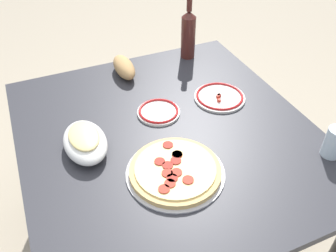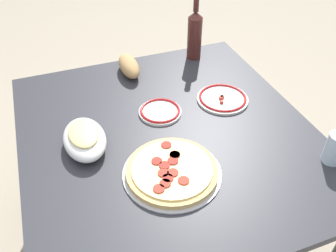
{
  "view_description": "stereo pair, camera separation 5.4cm",
  "coord_description": "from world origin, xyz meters",
  "px_view_note": "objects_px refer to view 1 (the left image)",
  "views": [
    {
      "loc": [
        0.95,
        -0.41,
        1.63
      ],
      "look_at": [
        0.0,
        0.0,
        0.76
      ],
      "focal_mm": 38.43,
      "sensor_mm": 36.0,
      "label": 1
    },
    {
      "loc": [
        0.97,
        -0.36,
        1.63
      ],
      "look_at": [
        0.0,
        0.0,
        0.76
      ],
      "focal_mm": 38.43,
      "sensor_mm": 36.0,
      "label": 2
    }
  ],
  "objects_px": {
    "water_glass": "(334,142)",
    "bread_loaf": "(124,67)",
    "baked_pasta_dish": "(85,141)",
    "side_plate_near": "(159,112)",
    "side_plate_far": "(220,97)",
    "dining_table": "(168,153)",
    "wine_bottle": "(188,34)",
    "pepperoni_pizza": "(175,170)"
  },
  "relations": [
    {
      "from": "baked_pasta_dish",
      "to": "wine_bottle",
      "type": "xyz_separation_m",
      "value": [
        -0.47,
        0.63,
        0.08
      ]
    },
    {
      "from": "dining_table",
      "to": "baked_pasta_dish",
      "type": "height_order",
      "value": "baked_pasta_dish"
    },
    {
      "from": "dining_table",
      "to": "baked_pasta_dish",
      "type": "distance_m",
      "value": 0.34
    },
    {
      "from": "side_plate_near",
      "to": "side_plate_far",
      "type": "height_order",
      "value": "side_plate_far"
    },
    {
      "from": "pepperoni_pizza",
      "to": "bread_loaf",
      "type": "height_order",
      "value": "bread_loaf"
    },
    {
      "from": "wine_bottle",
      "to": "side_plate_far",
      "type": "bearing_deg",
      "value": -4.8
    },
    {
      "from": "bread_loaf",
      "to": "side_plate_near",
      "type": "bearing_deg",
      "value": 5.66
    },
    {
      "from": "pepperoni_pizza",
      "to": "bread_loaf",
      "type": "relative_size",
      "value": 1.66
    },
    {
      "from": "baked_pasta_dish",
      "to": "side_plate_far",
      "type": "distance_m",
      "value": 0.6
    },
    {
      "from": "dining_table",
      "to": "pepperoni_pizza",
      "type": "height_order",
      "value": "pepperoni_pizza"
    },
    {
      "from": "wine_bottle",
      "to": "water_glass",
      "type": "distance_m",
      "value": 0.85
    },
    {
      "from": "pepperoni_pizza",
      "to": "baked_pasta_dish",
      "type": "xyz_separation_m",
      "value": [
        -0.23,
        -0.25,
        0.03
      ]
    },
    {
      "from": "bread_loaf",
      "to": "dining_table",
      "type": "bearing_deg",
      "value": 2.81
    },
    {
      "from": "side_plate_far",
      "to": "bread_loaf",
      "type": "height_order",
      "value": "bread_loaf"
    },
    {
      "from": "dining_table",
      "to": "side_plate_far",
      "type": "relative_size",
      "value": 5.45
    },
    {
      "from": "pepperoni_pizza",
      "to": "water_glass",
      "type": "height_order",
      "value": "water_glass"
    },
    {
      "from": "pepperoni_pizza",
      "to": "side_plate_near",
      "type": "relative_size",
      "value": 1.92
    },
    {
      "from": "side_plate_near",
      "to": "dining_table",
      "type": "bearing_deg",
      "value": -5.14
    },
    {
      "from": "side_plate_near",
      "to": "side_plate_far",
      "type": "xyz_separation_m",
      "value": [
        0.01,
        0.28,
        0.0
      ]
    },
    {
      "from": "dining_table",
      "to": "side_plate_near",
      "type": "distance_m",
      "value": 0.17
    },
    {
      "from": "wine_bottle",
      "to": "pepperoni_pizza",
      "type": "bearing_deg",
      "value": -28.72
    },
    {
      "from": "side_plate_near",
      "to": "side_plate_far",
      "type": "bearing_deg",
      "value": 88.37
    },
    {
      "from": "side_plate_near",
      "to": "wine_bottle",
      "type": "bearing_deg",
      "value": 140.31
    },
    {
      "from": "wine_bottle",
      "to": "side_plate_far",
      "type": "relative_size",
      "value": 1.41
    },
    {
      "from": "side_plate_far",
      "to": "bread_loaf",
      "type": "distance_m",
      "value": 0.47
    },
    {
      "from": "dining_table",
      "to": "wine_bottle",
      "type": "distance_m",
      "value": 0.64
    },
    {
      "from": "dining_table",
      "to": "side_plate_near",
      "type": "height_order",
      "value": "side_plate_near"
    },
    {
      "from": "water_glass",
      "to": "bread_loaf",
      "type": "xyz_separation_m",
      "value": [
        -0.8,
        -0.5,
        -0.02
      ]
    },
    {
      "from": "side_plate_near",
      "to": "water_glass",
      "type": "bearing_deg",
      "value": 45.5
    },
    {
      "from": "dining_table",
      "to": "pepperoni_pizza",
      "type": "bearing_deg",
      "value": -16.93
    },
    {
      "from": "pepperoni_pizza",
      "to": "side_plate_near",
      "type": "bearing_deg",
      "value": 167.36
    },
    {
      "from": "pepperoni_pizza",
      "to": "side_plate_far",
      "type": "relative_size",
      "value": 1.54
    },
    {
      "from": "bread_loaf",
      "to": "water_glass",
      "type": "bearing_deg",
      "value": 32.13
    },
    {
      "from": "side_plate_near",
      "to": "side_plate_far",
      "type": "relative_size",
      "value": 0.8
    },
    {
      "from": "wine_bottle",
      "to": "bread_loaf",
      "type": "relative_size",
      "value": 1.53
    },
    {
      "from": "side_plate_near",
      "to": "side_plate_far",
      "type": "distance_m",
      "value": 0.28
    },
    {
      "from": "dining_table",
      "to": "water_glass",
      "type": "height_order",
      "value": "water_glass"
    },
    {
      "from": "baked_pasta_dish",
      "to": "bread_loaf",
      "type": "relative_size",
      "value": 1.2
    },
    {
      "from": "side_plate_near",
      "to": "bread_loaf",
      "type": "xyz_separation_m",
      "value": [
        -0.34,
        -0.03,
        0.03
      ]
    },
    {
      "from": "pepperoni_pizza",
      "to": "side_plate_far",
      "type": "height_order",
      "value": "pepperoni_pizza"
    },
    {
      "from": "baked_pasta_dish",
      "to": "bread_loaf",
      "type": "bearing_deg",
      "value": 146.48
    },
    {
      "from": "water_glass",
      "to": "side_plate_near",
      "type": "relative_size",
      "value": 0.66
    }
  ]
}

